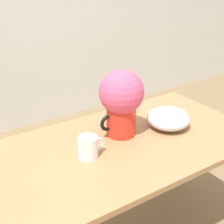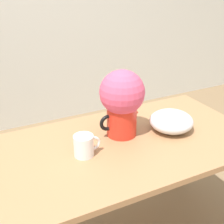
# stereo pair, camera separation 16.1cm
# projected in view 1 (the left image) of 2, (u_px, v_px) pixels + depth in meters

# --- Properties ---
(table) EXTENTS (1.59, 0.77, 0.72)m
(table) POSITION_uv_depth(u_px,v_px,m) (112.00, 162.00, 1.62)
(table) COLOR #A3754C
(table) RESTS_ON ground_plane
(flower_vase) EXTENTS (0.25, 0.24, 0.36)m
(flower_vase) POSITION_uv_depth(u_px,v_px,m) (121.00, 99.00, 1.61)
(flower_vase) COLOR red
(flower_vase) RESTS_ON table
(coffee_mug) EXTENTS (0.14, 0.10, 0.11)m
(coffee_mug) POSITION_uv_depth(u_px,v_px,m) (89.00, 147.00, 1.47)
(coffee_mug) COLOR white
(coffee_mug) RESTS_ON table
(white_bowl) EXTENTS (0.24, 0.24, 0.11)m
(white_bowl) POSITION_uv_depth(u_px,v_px,m) (168.00, 118.00, 1.75)
(white_bowl) COLOR silver
(white_bowl) RESTS_ON table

